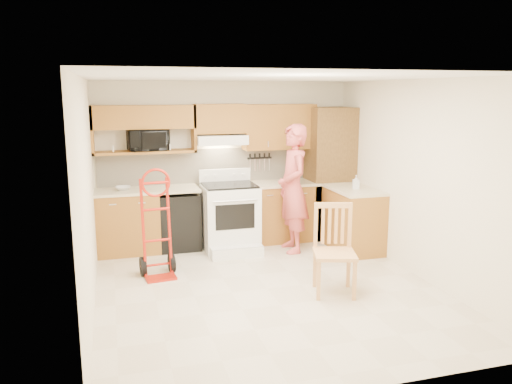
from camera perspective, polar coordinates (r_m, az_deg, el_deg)
name	(u,v)px	position (r m, az deg, el deg)	size (l,w,h in m)	color
floor	(267,289)	(6.29, 1.28, -10.83)	(4.00, 4.50, 0.02)	beige
ceiling	(268,77)	(5.84, 1.39, 12.76)	(4.00, 4.50, 0.02)	white
wall_back	(225,162)	(8.10, -3.44, 3.37)	(4.00, 0.02, 2.50)	#EFE5C7
wall_front	(358,241)	(3.90, 11.30, -5.42)	(4.00, 0.02, 2.50)	#EFE5C7
wall_left	(86,197)	(5.68, -18.40, -0.54)	(0.02, 4.50, 2.50)	#EFE5C7
wall_right	(419,179)	(6.80, 17.72, 1.36)	(0.02, 4.50, 2.50)	#EFE5C7
backsplash	(226,165)	(8.08, -3.40, 2.99)	(3.92, 0.03, 0.55)	beige
lower_cab_left	(128,223)	(7.76, -14.12, -3.32)	(0.90, 0.60, 0.90)	#905821
dishwasher	(179,221)	(7.82, -8.61, -3.18)	(0.60, 0.60, 0.85)	black
lower_cab_right	(281,212)	(8.17, 2.80, -2.26)	(1.14, 0.60, 0.90)	#905821
countertop_left	(147,190)	(7.67, -12.05, 0.20)	(1.50, 0.63, 0.04)	beige
countertop_right	(281,183)	(8.07, 2.83, 0.98)	(1.14, 0.63, 0.04)	beige
cab_return_right	(353,220)	(7.78, 10.79, -3.13)	(0.60, 1.00, 0.90)	#905821
countertop_return	(354,190)	(7.68, 10.92, 0.27)	(0.63, 1.00, 0.04)	beige
pantry_tall	(329,173)	(8.35, 8.18, 2.13)	(0.70, 0.60, 2.10)	brown
upper_cab_left	(144,117)	(7.68, -12.45, 8.18)	(1.50, 0.33, 0.34)	#905821
upper_shelf_mw	(145,152)	(7.72, -12.29, 4.40)	(1.50, 0.33, 0.04)	#905821
upper_cab_center	(220,119)	(7.84, -4.08, 8.17)	(0.76, 0.33, 0.44)	#905821
upper_cab_right	(279,127)	(8.09, 2.58, 7.29)	(1.14, 0.33, 0.70)	#905821
range_hood	(221,139)	(7.79, -3.95, 5.87)	(0.76, 0.46, 0.14)	white
knife_strip	(260,162)	(8.18, 0.41, 3.40)	(0.40, 0.05, 0.29)	black
microwave	(148,140)	(7.71, -11.99, 5.72)	(0.57, 0.39, 0.32)	black
range	(231,212)	(7.60, -2.84, -2.22)	(0.80, 1.05, 1.18)	white
person	(293,189)	(7.51, 4.15, 0.38)	(0.69, 0.45, 1.89)	#CA504E
hand_truck	(158,229)	(6.60, -10.93, -4.06)	(0.50, 0.46, 1.27)	#B71E0F
dining_chair	(335,251)	(6.05, 8.78, -6.48)	(0.47, 0.52, 1.05)	#DD9756
soap_bottle	(356,182)	(7.62, 11.10, 1.11)	(0.09, 0.09, 0.20)	white
bowl	(123,188)	(7.65, -14.62, 0.41)	(0.22, 0.22, 0.05)	white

